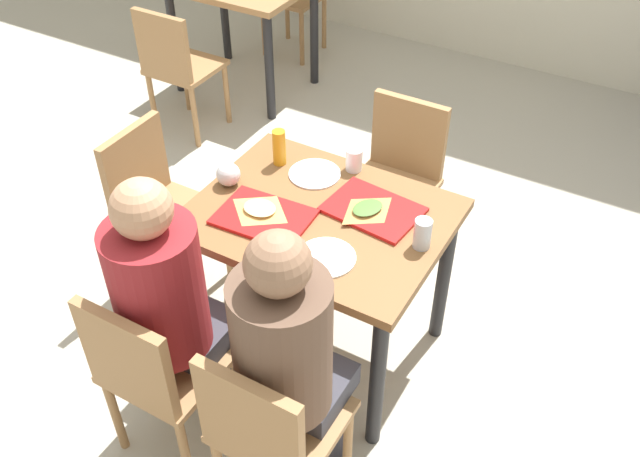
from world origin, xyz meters
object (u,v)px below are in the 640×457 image
object	(u,v)px
paper_plate_near_edge	(326,257)
person_in_brown_jacket	(289,352)
chair_far_side	(398,171)
condiment_bottle	(279,147)
tray_red_near	(264,217)
tray_red_far	(373,210)
main_table	(320,236)
person_in_red	(168,296)
chair_near_right	(269,429)
chair_left_end	(157,200)
plastic_cup_b	(280,255)
plastic_cup_a	(354,160)
chair_near_left	(153,369)
soda_can	(423,234)
pizza_slice_a	(260,209)
paper_plate_center	(315,174)
pizza_slice_b	(367,209)
background_table	(242,0)
foil_bundle	(228,174)

from	to	relation	value
paper_plate_near_edge	person_in_brown_jacket	bearing A→B (deg)	-76.66
chair_far_side	condiment_bottle	distance (m)	0.74
tray_red_near	tray_red_far	world-z (taller)	same
main_table	person_in_red	size ratio (longest dim) A/B	0.79
chair_near_right	chair_left_end	world-z (taller)	same
plastic_cup_b	plastic_cup_a	bearing A→B (deg)	94.29
chair_near_left	paper_plate_near_edge	xyz separation A→B (m)	(0.40, 0.56, 0.28)
tray_red_far	condiment_bottle	bearing A→B (deg)	168.90
person_in_red	soda_can	world-z (taller)	person_in_red
tray_red_near	tray_red_far	xyz separation A→B (m)	(0.35, 0.25, 0.00)
chair_far_side	tray_red_far	size ratio (longest dim) A/B	2.37
plastic_cup_a	plastic_cup_b	xyz separation A→B (m)	(0.05, -0.66, 0.00)
chair_near_right	plastic_cup_b	xyz separation A→B (m)	(-0.22, 0.44, 0.33)
chair_near_right	plastic_cup_a	size ratio (longest dim) A/B	8.53
chair_near_right	pizza_slice_a	size ratio (longest dim) A/B	4.24
main_table	soda_can	world-z (taller)	soda_can
soda_can	paper_plate_center	bearing A→B (deg)	161.16
chair_far_side	plastic_cup_b	bearing A→B (deg)	-88.71
paper_plate_center	soda_can	distance (m)	0.61
chair_left_end	paper_plate_near_edge	size ratio (longest dim) A/B	3.88
chair_far_side	person_in_brown_jacket	distance (m)	1.45
chair_near_right	pizza_slice_b	distance (m)	0.92
chair_near_right	chair_left_end	size ratio (longest dim) A/B	1.00
pizza_slice_b	tray_red_far	bearing A→B (deg)	67.45
plastic_cup_b	chair_near_right	bearing A→B (deg)	-63.18
main_table	condiment_bottle	distance (m)	0.44
chair_far_side	soda_can	xyz separation A→B (m)	(0.42, -0.75, 0.34)
person_in_brown_jacket	plastic_cup_a	distance (m)	1.01
chair_near_right	tray_red_far	bearing A→B (deg)	94.78
chair_far_side	tray_red_near	size ratio (longest dim) A/B	2.37
person_in_brown_jacket	pizza_slice_a	world-z (taller)	person_in_brown_jacket
main_table	chair_near_left	distance (m)	0.83
tray_red_near	background_table	distance (m)	2.51
tray_red_near	soda_can	size ratio (longest dim) A/B	2.95
plastic_cup_b	pizza_slice_a	bearing A→B (deg)	137.15
foil_bundle	background_table	xyz separation A→B (m)	(-1.25, 1.88, -0.18)
tray_red_far	pizza_slice_b	size ratio (longest dim) A/B	1.61
main_table	chair_far_side	size ratio (longest dim) A/B	1.16
main_table	background_table	distance (m)	2.51
person_in_brown_jacket	soda_can	bearing A→B (deg)	75.09
tray_red_near	foil_bundle	bearing A→B (deg)	154.79
chair_far_side	foil_bundle	size ratio (longest dim) A/B	8.53
person_in_brown_jacket	condiment_bottle	world-z (taller)	person_in_brown_jacket
main_table	tray_red_far	world-z (taller)	tray_red_far
paper_plate_near_edge	background_table	xyz separation A→B (m)	(-1.82, 2.08, -0.14)
paper_plate_near_edge	pizza_slice_b	xyz separation A→B (m)	(0.01, 0.30, 0.02)
chair_near_right	foil_bundle	distance (m)	1.06
tray_red_near	pizza_slice_b	xyz separation A→B (m)	(0.34, 0.23, 0.02)
chair_near_left	plastic_cup_b	bearing A→B (deg)	58.29
plastic_cup_b	foil_bundle	xyz separation A→B (m)	(-0.45, 0.31, 0.00)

